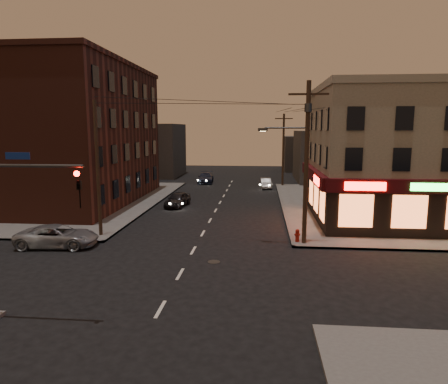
# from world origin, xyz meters

# --- Properties ---
(ground) EXTENTS (120.00, 120.00, 0.00)m
(ground) POSITION_xyz_m (0.00, 0.00, 0.00)
(ground) COLOR black
(ground) RESTS_ON ground
(sidewalk_ne) EXTENTS (24.00, 28.00, 0.15)m
(sidewalk_ne) POSITION_xyz_m (18.00, 19.00, 0.07)
(sidewalk_ne) COLOR #514F4C
(sidewalk_ne) RESTS_ON ground
(sidewalk_nw) EXTENTS (24.00, 28.00, 0.15)m
(sidewalk_nw) POSITION_xyz_m (-18.00, 19.00, 0.07)
(sidewalk_nw) COLOR #514F4C
(sidewalk_nw) RESTS_ON ground
(pizza_building) EXTENTS (15.85, 12.85, 10.50)m
(pizza_building) POSITION_xyz_m (15.93, 13.43, 5.35)
(pizza_building) COLOR tan
(pizza_building) RESTS_ON sidewalk_ne
(brick_apartment) EXTENTS (12.00, 20.00, 13.00)m
(brick_apartment) POSITION_xyz_m (-14.50, 19.00, 6.65)
(brick_apartment) COLOR #4D2218
(brick_apartment) RESTS_ON sidewalk_nw
(bg_building_ne_a) EXTENTS (10.00, 12.00, 7.00)m
(bg_building_ne_a) POSITION_xyz_m (14.00, 38.00, 3.50)
(bg_building_ne_a) COLOR #3F3D3A
(bg_building_ne_a) RESTS_ON ground
(bg_building_nw) EXTENTS (9.00, 10.00, 8.00)m
(bg_building_nw) POSITION_xyz_m (-13.00, 42.00, 4.00)
(bg_building_nw) COLOR #3F3D3A
(bg_building_nw) RESTS_ON ground
(bg_building_ne_b) EXTENTS (8.00, 8.00, 6.00)m
(bg_building_ne_b) POSITION_xyz_m (12.00, 52.00, 3.00)
(bg_building_ne_b) COLOR #3F3D3A
(bg_building_ne_b) RESTS_ON ground
(utility_pole_main) EXTENTS (4.20, 0.44, 10.00)m
(utility_pole_main) POSITION_xyz_m (6.68, 5.80, 5.76)
(utility_pole_main) COLOR #382619
(utility_pole_main) RESTS_ON sidewalk_ne
(utility_pole_far) EXTENTS (0.26, 0.26, 9.00)m
(utility_pole_far) POSITION_xyz_m (6.80, 32.00, 4.65)
(utility_pole_far) COLOR #382619
(utility_pole_far) RESTS_ON sidewalk_ne
(utility_pole_west) EXTENTS (0.24, 0.24, 9.00)m
(utility_pole_west) POSITION_xyz_m (-6.80, 6.50, 4.65)
(utility_pole_west) COLOR #382619
(utility_pole_west) RESTS_ON sidewalk_nw
(suv_cross) EXTENTS (5.09, 2.65, 1.37)m
(suv_cross) POSITION_xyz_m (-8.56, 4.00, 0.68)
(suv_cross) COLOR gray
(suv_cross) RESTS_ON ground
(sedan_near) EXTENTS (2.15, 4.19, 1.36)m
(sedan_near) POSITION_xyz_m (-3.80, 17.58, 0.68)
(sedan_near) COLOR black
(sedan_near) RESTS_ON ground
(sedan_mid) EXTENTS (1.58, 3.79, 1.22)m
(sedan_mid) POSITION_xyz_m (4.64, 30.27, 0.61)
(sedan_mid) COLOR slate
(sedan_mid) RESTS_ON ground
(sedan_far) EXTENTS (2.30, 4.99, 1.41)m
(sedan_far) POSITION_xyz_m (-3.44, 34.33, 0.71)
(sedan_far) COLOR #1A2034
(sedan_far) RESTS_ON ground
(fire_hydrant) EXTENTS (0.38, 0.38, 0.83)m
(fire_hydrant) POSITION_xyz_m (6.40, 6.00, 0.60)
(fire_hydrant) COLOR maroon
(fire_hydrant) RESTS_ON sidewalk_ne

